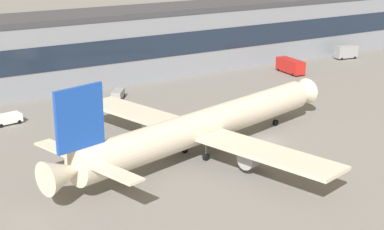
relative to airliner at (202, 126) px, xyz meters
The scene contains 7 objects.
ground_plane 13.23m from the airliner, ahead, with size 600.00×600.00×0.00m, color slate.
terminal_building 53.28m from the airliner, 76.46° to the left, with size 178.30×15.74×15.60m.
airliner is the anchor object (origin of this frame).
pushback_tractor 37.29m from the airliner, 124.50° to the left, with size 5.11×3.24×1.75m.
stair_truck 80.83m from the airliner, 28.50° to the left, with size 6.32×3.39×3.55m.
fuel_truck 58.33m from the airliner, 35.61° to the left, with size 3.67×8.65×3.35m.
follow_me_car 35.05m from the airliner, 86.08° to the left, with size 4.20×4.64×1.85m.
Camera 1 is at (-58.37, -69.70, 32.58)m, focal length 54.90 mm.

